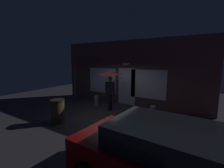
% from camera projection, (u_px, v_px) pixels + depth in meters
% --- Properties ---
extents(ground_plane, '(18.00, 18.00, 0.00)m').
position_uv_depth(ground_plane, '(106.00, 115.00, 7.57)').
color(ground_plane, '#38353A').
extents(building_facade, '(9.18, 0.48, 3.82)m').
position_uv_depth(building_facade, '(128.00, 73.00, 9.26)').
color(building_facade, brown).
rests_on(building_facade, ground).
extents(person_with_umbrella, '(1.26, 1.26, 2.09)m').
position_uv_depth(person_with_umbrella, '(110.00, 79.00, 8.04)').
color(person_with_umbrella, black).
rests_on(person_with_umbrella, ground).
extents(parked_car, '(3.99, 2.15, 1.43)m').
position_uv_depth(parked_car, '(167.00, 158.00, 3.05)').
color(parked_car, maroon).
rests_on(parked_car, ground).
extents(street_sign_post, '(0.40, 0.07, 2.64)m').
position_uv_depth(street_sign_post, '(75.00, 78.00, 10.08)').
color(street_sign_post, '#595B60').
rests_on(street_sign_post, ground).
extents(sidewalk_bollard, '(0.22, 0.22, 0.60)m').
position_uv_depth(sidewalk_bollard, '(96.00, 101.00, 9.10)').
color(sidewalk_bollard, '#B2A899').
rests_on(sidewalk_bollard, ground).
extents(sidewalk_bollard_2, '(0.27, 0.27, 0.46)m').
position_uv_depth(sidewalk_bollard_2, '(153.00, 111.00, 7.53)').
color(sidewalk_bollard_2, '#B2A899').
rests_on(sidewalk_bollard_2, ground).
extents(trash_bin, '(0.60, 0.60, 1.01)m').
position_uv_depth(trash_bin, '(58.00, 111.00, 6.61)').
color(trash_bin, '#473823').
rests_on(trash_bin, ground).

